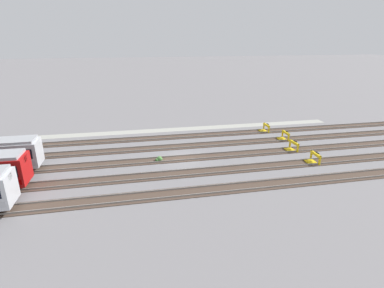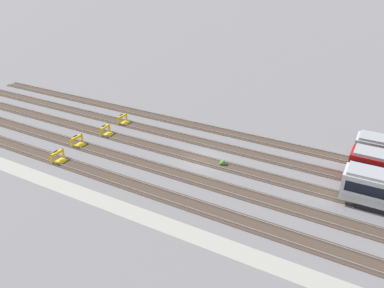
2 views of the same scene
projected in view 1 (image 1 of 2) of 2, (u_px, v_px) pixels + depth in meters
ground_plane at (181, 159)px, 36.25m from camera, size 400.00×400.00×0.00m
service_walkway at (169, 130)px, 47.52m from camera, size 54.00×2.00×0.01m
rail_track_nearest at (172, 137)px, 44.01m from camera, size 90.00×2.23×0.21m
rail_track_near_inner at (176, 147)px, 40.12m from camera, size 90.00×2.24×0.21m
rail_track_middle at (181, 158)px, 36.24m from camera, size 90.00×2.24×0.21m
rail_track_far_inner at (188, 173)px, 32.35m from camera, size 90.00×2.23×0.21m
rail_track_farthest at (196, 191)px, 28.46m from camera, size 90.00×2.23×0.21m
bumper_stop_nearest_track at (265, 128)px, 46.59m from camera, size 1.34×2.00×1.22m
bumper_stop_near_inner_track at (284, 136)px, 42.89m from camera, size 1.35×2.00×1.22m
bumper_stop_middle_track at (292, 147)px, 38.79m from camera, size 1.38×2.01×1.22m
bumper_stop_far_inner_track at (313, 158)px, 35.00m from camera, size 1.37×2.01×1.22m
weed_clump at (159, 159)px, 35.51m from camera, size 0.92×0.70×0.64m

